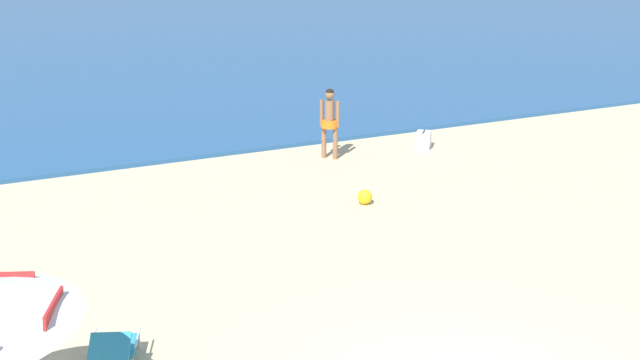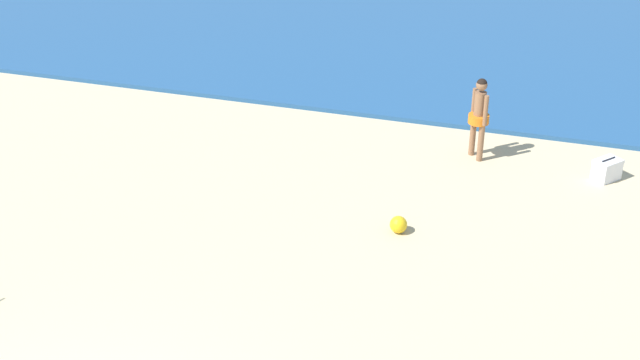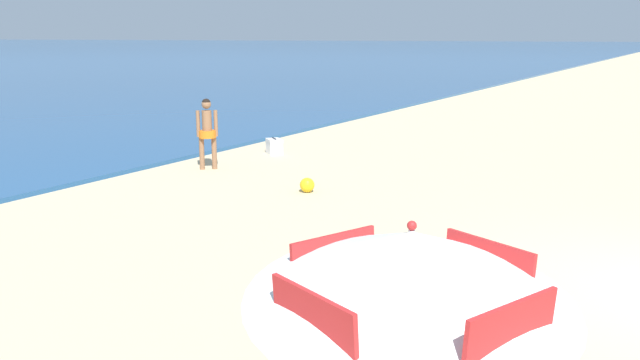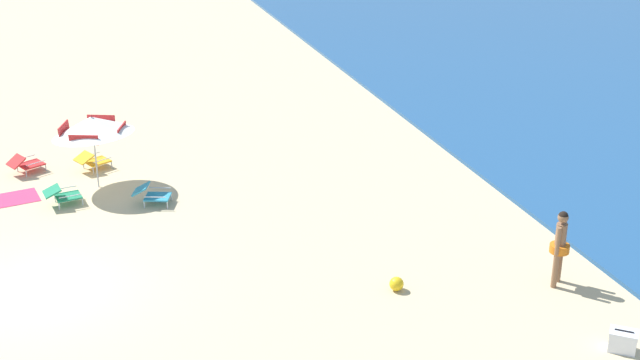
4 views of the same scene
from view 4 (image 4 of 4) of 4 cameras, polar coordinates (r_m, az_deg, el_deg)
ground_plane at (r=19.10m, az=-17.21°, el=-6.71°), size 800.00×800.00×0.00m
beach_umbrella_striped_main at (r=22.98m, az=-14.42°, el=3.40°), size 2.89×2.88×2.02m
lounge_chair_under_umbrella at (r=22.20m, az=-10.75°, el=-0.89°), size 0.82×1.02×0.52m
lounge_chair_beside_umbrella at (r=22.67m, az=-16.20°, el=-0.90°), size 0.65×0.94×0.51m
lounge_chair_facing_sea at (r=24.92m, az=-18.37°, el=1.02°), size 0.86×1.03×0.52m
lounge_chair_spare_folded at (r=24.62m, az=-14.40°, el=1.25°), size 0.85×1.02×0.51m
person_standing_near_shore at (r=18.63m, az=15.16°, el=-3.91°), size 0.40×0.40×1.65m
cooler_box at (r=17.19m, az=18.87°, el=-9.74°), size 0.59×0.60×0.43m
beach_ball at (r=18.21m, az=4.94°, el=-6.66°), size 0.30×0.30×0.30m
beach_towel at (r=23.47m, az=-19.81°, el=-1.27°), size 1.15×1.91×0.01m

